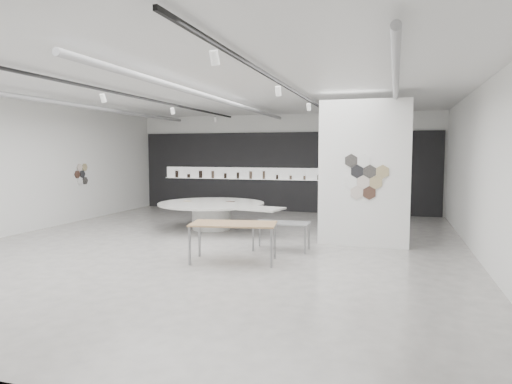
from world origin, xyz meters
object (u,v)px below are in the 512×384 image
(partition_column, at_px, (364,174))
(sample_table_stone, at_px, (281,225))
(display_island, at_px, (213,212))
(sample_table_wood, at_px, (234,226))
(kitchen_counter, at_px, (365,202))

(partition_column, height_order, sample_table_stone, partition_column)
(sample_table_stone, bearing_deg, display_island, 139.91)
(partition_column, height_order, sample_table_wood, partition_column)
(display_island, bearing_deg, sample_table_stone, -29.11)
(display_island, height_order, kitchen_counter, kitchen_counter)
(partition_column, bearing_deg, display_island, 165.57)
(sample_table_wood, bearing_deg, kitchen_counter, 74.64)
(display_island, bearing_deg, partition_column, -3.44)
(kitchen_counter, bearing_deg, sample_table_stone, -97.32)
(partition_column, xyz_separation_m, kitchen_counter, (-0.29, 5.52, -1.30))
(display_island, distance_m, sample_table_stone, 3.50)
(display_island, relative_size, sample_table_wood, 2.27)
(sample_table_stone, height_order, kitchen_counter, kitchen_counter)
(sample_table_wood, relative_size, sample_table_stone, 1.44)
(sample_table_stone, xyz_separation_m, kitchen_counter, (1.52, 6.62, -0.11))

